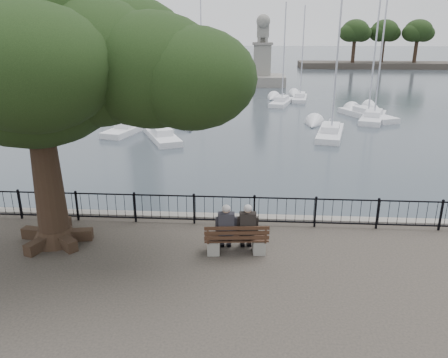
# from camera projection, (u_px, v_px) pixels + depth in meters

# --- Properties ---
(harbor) EXTENTS (260.00, 260.00, 1.20)m
(harbor) POSITION_uv_depth(u_px,v_px,m) (225.00, 231.00, 15.27)
(harbor) COLOR slate
(harbor) RESTS_ON ground
(railing) EXTENTS (22.06, 0.06, 1.00)m
(railing) POSITION_uv_depth(u_px,v_px,m) (224.00, 209.00, 14.46)
(railing) COLOR black
(railing) RESTS_ON ground
(bench) EXTENTS (1.88, 0.72, 0.97)m
(bench) POSITION_uv_depth(u_px,v_px,m) (236.00, 243.00, 12.63)
(bench) COLOR slate
(bench) RESTS_ON ground
(person_left) EXTENTS (0.47, 0.79, 1.54)m
(person_left) POSITION_uv_depth(u_px,v_px,m) (226.00, 230.00, 12.60)
(person_left) COLOR black
(person_left) RESTS_ON ground
(person_right) EXTENTS (0.47, 0.79, 1.54)m
(person_right) POSITION_uv_depth(u_px,v_px,m) (247.00, 229.00, 12.61)
(person_right) COLOR black
(person_right) RESTS_ON ground
(tree) EXTENTS (9.95, 6.95, 8.13)m
(tree) POSITION_uv_depth(u_px,v_px,m) (61.00, 62.00, 11.80)
(tree) COLOR black
(tree) RESTS_ON ground
(lion_monument) EXTENTS (6.27, 6.27, 9.17)m
(lion_monument) POSITION_uv_depth(u_px,v_px,m) (262.00, 68.00, 58.85)
(lion_monument) COLOR slate
(lion_monument) RESTS_ON ground
(sailboat_a) EXTENTS (2.93, 5.85, 11.03)m
(sailboat_a) POSITION_uv_depth(u_px,v_px,m) (129.00, 127.00, 32.38)
(sailboat_a) COLOR silver
(sailboat_a) RESTS_ON ground
(sailboat_b) EXTENTS (3.67, 5.63, 11.89)m
(sailboat_b) POSITION_uv_depth(u_px,v_px,m) (162.00, 134.00, 30.10)
(sailboat_b) COLOR silver
(sailboat_b) RESTS_ON ground
(sailboat_c) EXTENTS (2.86, 5.93, 11.07)m
(sailboat_c) POSITION_uv_depth(u_px,v_px,m) (330.00, 132.00, 30.94)
(sailboat_c) COLOR silver
(sailboat_c) RESTS_ON ground
(sailboat_d) EXTENTS (4.12, 6.30, 11.31)m
(sailboat_d) POSITION_uv_depth(u_px,v_px,m) (367.00, 114.00, 37.41)
(sailboat_d) COLOR silver
(sailboat_d) RESTS_ON ground
(sailboat_e) EXTENTS (2.10, 5.29, 12.63)m
(sailboat_e) POSITION_uv_depth(u_px,v_px,m) (101.00, 102.00, 43.18)
(sailboat_e) COLOR silver
(sailboat_e) RESTS_ON ground
(sailboat_f) EXTENTS (2.86, 5.49, 9.86)m
(sailboat_f) POSITION_uv_depth(u_px,v_px,m) (282.00, 101.00, 44.19)
(sailboat_f) COLOR silver
(sailboat_f) RESTS_ON ground
(sailboat_g) EXTENTS (2.08, 5.15, 9.69)m
(sailboat_g) POSITION_uv_depth(u_px,v_px,m) (300.00, 97.00, 46.77)
(sailboat_g) COLOR silver
(sailboat_g) RESTS_ON ground
(sailboat_h) EXTENTS (3.67, 5.70, 13.54)m
(sailboat_h) POSITION_uv_depth(u_px,v_px,m) (202.00, 96.00, 47.29)
(sailboat_h) COLOR silver
(sailboat_h) RESTS_ON ground
(sailboat_i) EXTENTS (3.58, 6.12, 12.29)m
(sailboat_i) POSITION_uv_depth(u_px,v_px,m) (373.00, 116.00, 36.34)
(sailboat_i) COLOR silver
(sailboat_i) RESTS_ON ground
(far_shore) EXTENTS (30.00, 8.60, 9.18)m
(far_shore) POSITION_uv_depth(u_px,v_px,m) (381.00, 47.00, 84.70)
(far_shore) COLOR #2E2B26
(far_shore) RESTS_ON ground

